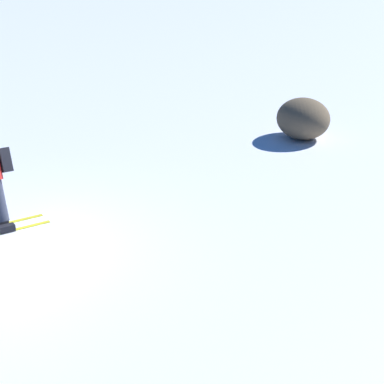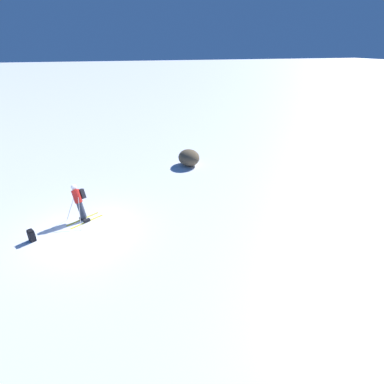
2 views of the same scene
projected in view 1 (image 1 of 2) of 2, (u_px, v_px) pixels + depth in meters
name	position (u px, v px, depth m)	size (l,w,h in m)	color
exposed_boulder_0	(303.00, 119.00, 16.67)	(1.62, 1.38, 1.05)	brown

